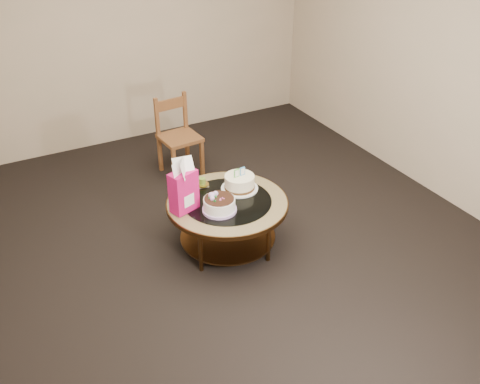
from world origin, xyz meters
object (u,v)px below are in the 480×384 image
coffee_table (227,209)px  gift_bag (183,186)px  cream_cake (240,183)px  dining_chair (178,136)px  decorated_cake (219,205)px

coffee_table → gift_bag: size_ratio=2.29×
coffee_table → cream_cake: 0.26m
dining_chair → decorated_cake: bearing=-105.3°
coffee_table → gift_bag: (-0.36, 0.04, 0.30)m
cream_cake → gift_bag: size_ratio=0.72×
coffee_table → cream_cake: cream_cake is taller
coffee_table → dining_chair: size_ratio=1.23×
decorated_cake → cream_cake: cream_cake is taller
decorated_cake → coffee_table: bearing=39.8°
decorated_cake → dining_chair: (0.28, 1.53, -0.09)m
coffee_table → dining_chair: (0.15, 1.43, 0.04)m
decorated_cake → dining_chair: bearing=79.7°
dining_chair → gift_bag: bearing=-115.5°
cream_cake → coffee_table: bearing=-152.9°
gift_bag → coffee_table: bearing=-25.4°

